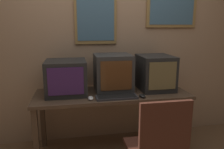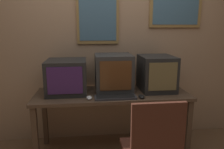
{
  "view_description": "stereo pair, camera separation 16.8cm",
  "coord_description": "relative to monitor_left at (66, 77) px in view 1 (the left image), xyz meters",
  "views": [
    {
      "loc": [
        -0.45,
        -1.71,
        1.52
      ],
      "look_at": [
        0.0,
        0.7,
        0.97
      ],
      "focal_mm": 35.0,
      "sensor_mm": 36.0,
      "label": 1
    },
    {
      "loc": [
        -0.28,
        -1.74,
        1.52
      ],
      "look_at": [
        0.0,
        0.7,
        0.97
      ],
      "focal_mm": 35.0,
      "sensor_mm": 36.0,
      "label": 2
    }
  ],
  "objects": [
    {
      "name": "desk_clock",
      "position": [
        1.33,
        0.12,
        -0.14
      ],
      "size": [
        0.09,
        0.05,
        0.1
      ],
      "color": "#4C231E",
      "rests_on": "desk"
    },
    {
      "name": "mouse_near_keyboard",
      "position": [
        0.82,
        -0.29,
        -0.18
      ],
      "size": [
        0.06,
        0.11,
        0.03
      ],
      "color": "black",
      "rests_on": "desk"
    },
    {
      "name": "monitor_right",
      "position": [
        1.07,
        -0.0,
        0.02
      ],
      "size": [
        0.39,
        0.46,
        0.42
      ],
      "color": "black",
      "rests_on": "desk"
    },
    {
      "name": "keyboard_main",
      "position": [
        0.53,
        -0.27,
        -0.18
      ],
      "size": [
        0.45,
        0.15,
        0.03
      ],
      "color": "#333338",
      "rests_on": "desk"
    },
    {
      "name": "mouse_far_corner",
      "position": [
        0.25,
        -0.27,
        -0.18
      ],
      "size": [
        0.06,
        0.1,
        0.03
      ],
      "color": "silver",
      "rests_on": "desk"
    },
    {
      "name": "monitor_center",
      "position": [
        0.55,
        0.04,
        0.03
      ],
      "size": [
        0.43,
        0.43,
        0.44
      ],
      "color": "#333333",
      "rests_on": "desk"
    },
    {
      "name": "desk",
      "position": [
        0.52,
        -0.06,
        -0.28
      ],
      "size": [
        1.78,
        0.64,
        0.76
      ],
      "color": "#4C3828",
      "rests_on": "ground_plane"
    },
    {
      "name": "monitor_left",
      "position": [
        0.0,
        0.0,
        0.0
      ],
      "size": [
        0.45,
        0.46,
        0.39
      ],
      "color": "black",
      "rests_on": "desk"
    },
    {
      "name": "wall_back",
      "position": [
        0.53,
        0.38,
        0.36
      ],
      "size": [
        8.0,
        0.08,
        2.6
      ],
      "color": "tan",
      "rests_on": "ground_plane"
    }
  ]
}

